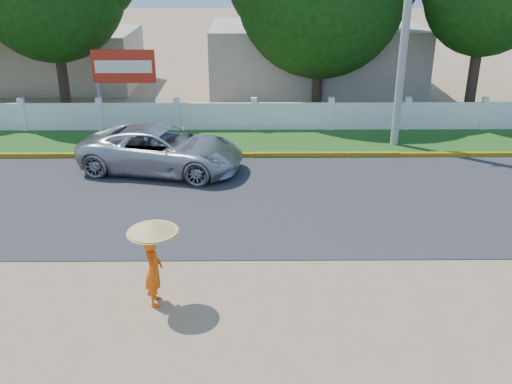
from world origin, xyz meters
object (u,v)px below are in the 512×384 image
utility_pole (404,40)px  vehicle (162,149)px  monk_with_parasol (153,250)px  billboard (124,70)px

utility_pole → vehicle: (-8.07, -2.57, -3.01)m
utility_pole → monk_with_parasol: utility_pole is taller
monk_with_parasol → billboard: billboard is taller
monk_with_parasol → billboard: size_ratio=0.63×
utility_pole → monk_with_parasol: bearing=-125.5°
billboard → utility_pole: bearing=-15.9°
monk_with_parasol → vehicle: bearing=97.1°
vehicle → monk_with_parasol: (0.92, -7.46, 0.49)m
utility_pole → vehicle: 8.99m
monk_with_parasol → billboard: 13.35m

